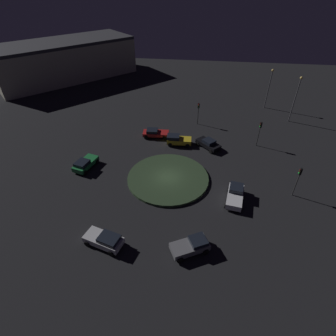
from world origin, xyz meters
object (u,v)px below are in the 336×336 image
Objects in this scene: car_black at (208,144)px; car_green at (85,164)px; traffic_light_west at (299,177)px; car_red at (155,133)px; streetlamp_southwest_near at (270,84)px; store_building at (65,60)px; car_white at (235,195)px; car_grey at (191,246)px; traffic_light_south at (198,109)px; streetlamp_southwest at (296,94)px; car_silver at (105,240)px; traffic_light_southwest at (260,129)px; car_yellow at (178,140)px.

car_black is 19.33m from car_green.
car_red is at bearing -27.48° from traffic_light_west.
store_building reaches higher than streetlamp_southwest_near.
car_white is 30.25m from streetlamp_southwest_near.
car_grey is (-16.07, 12.19, 0.03)m from car_green.
car_white is at bearing -29.77° from car_black.
car_white is 1.01× the size of car_red.
car_white is 9.65m from car_grey.
traffic_light_south is (0.48, -27.99, 2.12)m from car_grey.
car_white is at bearing 63.18° from streetlamp_southwest.
traffic_light_south is (-8.47, -28.42, 2.10)m from car_silver.
streetlamp_southwest_near is at bearing -87.28° from traffic_light_west.
traffic_light_west is (-2.97, 11.61, 0.03)m from traffic_light_southwest.
traffic_light_south is at bearing -116.27° from car_grey.
streetlamp_southwest_near is 50.23m from store_building.
car_white is 0.57× the size of streetlamp_southwest_near.
store_building reaches higher than traffic_light_southwest.
car_white is 16.43m from car_silver.
car_black is 8.45m from traffic_light_south.
streetlamp_southwest_near is (-3.66, -15.41, 1.97)m from traffic_light_southwest.
car_green is 1.07× the size of traffic_light_south.
car_grey is 23.76m from traffic_light_southwest.
car_green reaches higher than car_black.
traffic_light_west is at bearing 88.53° from streetlamp_southwest_near.
traffic_light_south reaches higher than car_red.
car_red is (9.09, -2.27, -0.01)m from car_black.
car_grey reaches higher than car_black.
car_silver is 8.96m from car_grey.
car_yellow is at bearing -135.96° from car_white.
car_red is at bearing -98.66° from car_grey.
streetlamp_southwest is at bearing 112.55° from traffic_light_south.
car_red is (4.11, -1.94, -0.11)m from car_yellow.
traffic_light_southwest is 1.03× the size of traffic_light_south.
car_yellow is 8.37m from traffic_light_south.
traffic_light_south is (-2.93, -7.57, 2.07)m from car_yellow.
traffic_light_south reaches higher than car_white.
streetlamp_southwest is at bearing 16.73° from car_red.
streetlamp_southwest is (-4.30, -21.30, 2.31)m from traffic_light_west.
car_red is 17.10m from traffic_light_southwest.
traffic_light_west is (-21.34, -10.52, 2.22)m from car_silver.
car_green is 0.99× the size of car_silver.
car_grey is 35.84m from streetlamp_southwest.
store_building is at bearing 41.97° from car_green.
car_white is at bearing -57.54° from car_yellow.
car_silver is at bearing 72.02° from store_building.
car_black is 0.94× the size of car_red.
car_silver reaches higher than car_grey.
traffic_light_southwest is at bearing -113.43° from car_silver.
car_silver is 1.04× the size of car_grey.
store_building is (35.01, -21.93, 1.61)m from traffic_light_south.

